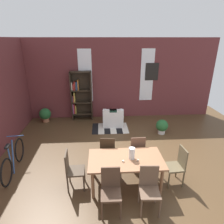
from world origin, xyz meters
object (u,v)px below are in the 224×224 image
(dining_chair_head_left, at_px, (72,169))
(armchair_white, at_px, (113,118))
(vase_on_table, at_px, (132,153))
(potted_plant_by_shelf, at_px, (45,115))
(bookshelf_tall, at_px, (80,96))
(dining_chair_far_right, at_px, (137,150))
(dining_table, at_px, (126,162))
(dining_chair_head_right, at_px, (177,165))
(potted_plant_corner, at_px, (162,126))
(bicycle_second, at_px, (13,159))
(dining_chair_far_left, at_px, (108,151))
(dining_chair_near_right, at_px, (149,187))
(dining_chair_near_left, at_px, (111,189))

(dining_chair_head_left, xyz_separation_m, armchair_white, (1.16, 3.45, -0.23))
(vase_on_table, distance_m, potted_plant_by_shelf, 5.00)
(bookshelf_tall, bearing_deg, armchair_white, -27.67)
(vase_on_table, relative_size, dining_chair_far_right, 0.29)
(dining_table, height_order, dining_chair_far_right, dining_chair_far_right)
(dining_chair_head_left, bearing_deg, dining_chair_head_right, 0.21)
(potted_plant_corner, bearing_deg, bicycle_second, -157.74)
(dining_chair_far_right, height_order, bookshelf_tall, bookshelf_tall)
(dining_chair_far_right, distance_m, potted_plant_corner, 2.29)
(vase_on_table, bearing_deg, potted_plant_by_shelf, 127.47)
(dining_chair_far_left, xyz_separation_m, potted_plant_by_shelf, (-2.50, 3.25, -0.20))
(dining_chair_far_left, bearing_deg, dining_chair_near_right, -60.41)
(potted_plant_by_shelf, bearing_deg, dining_chair_head_right, -43.73)
(dining_chair_far_left, distance_m, potted_plant_by_shelf, 4.11)
(dining_table, bearing_deg, dining_chair_far_right, 60.56)
(dining_chair_near_right, xyz_separation_m, bicycle_second, (-3.25, 1.40, -0.17))
(dining_chair_near_left, xyz_separation_m, armchair_white, (0.31, 4.13, -0.23))
(armchair_white, relative_size, potted_plant_corner, 1.53)
(dining_chair_far_right, height_order, bicycle_second, dining_chair_far_right)
(dining_table, distance_m, armchair_white, 3.47)
(dining_chair_near_right, xyz_separation_m, dining_chair_head_left, (-1.62, 0.68, 0.00))
(vase_on_table, relative_size, dining_chair_far_left, 0.29)
(dining_chair_head_left, bearing_deg, potted_plant_corner, 41.53)
(dining_chair_head_right, xyz_separation_m, potted_plant_by_shelf, (-4.11, 3.94, -0.20))
(potted_plant_by_shelf, bearing_deg, vase_on_table, -52.53)
(dining_chair_far_right, xyz_separation_m, bookshelf_tall, (-1.80, 3.46, 0.54))
(potted_plant_corner, bearing_deg, bookshelf_tall, 152.88)
(dining_chair_far_right, bearing_deg, potted_plant_by_shelf, 135.17)
(dining_chair_head_left, bearing_deg, dining_chair_far_right, 23.11)
(dining_chair_near_right, height_order, bookshelf_tall, bookshelf_tall)
(vase_on_table, height_order, dining_chair_far_right, vase_on_table)
(armchair_white, bearing_deg, dining_chair_near_right, -83.67)
(bookshelf_tall, bearing_deg, dining_table, -71.23)
(dining_chair_head_right, height_order, armchair_white, dining_chair_head_right)
(dining_table, bearing_deg, dining_chair_head_right, 0.28)
(vase_on_table, xyz_separation_m, dining_chair_near_left, (-0.52, -0.69, -0.36))
(dining_chair_near_left, relative_size, potted_plant_by_shelf, 1.63)
(vase_on_table, height_order, bookshelf_tall, bookshelf_tall)
(dining_chair_head_right, height_order, potted_plant_by_shelf, dining_chair_head_right)
(dining_table, distance_m, dining_chair_near_right, 0.80)
(dining_chair_head_right, bearing_deg, dining_chair_head_left, -179.79)
(dining_chair_near_left, bearing_deg, dining_chair_head_right, 23.26)
(dining_chair_head_right, height_order, potted_plant_corner, dining_chair_head_right)
(vase_on_table, height_order, potted_plant_by_shelf, vase_on_table)
(bookshelf_tall, distance_m, bicycle_second, 3.80)
(dining_chair_near_left, height_order, potted_plant_corner, dining_chair_near_left)
(dining_chair_near_right, bearing_deg, dining_chair_far_right, 90.07)
(dining_table, relative_size, dining_chair_near_right, 1.80)
(dining_chair_near_left, distance_m, potted_plant_by_shelf, 5.27)
(dining_chair_near_left, relative_size, dining_chair_far_left, 1.00)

